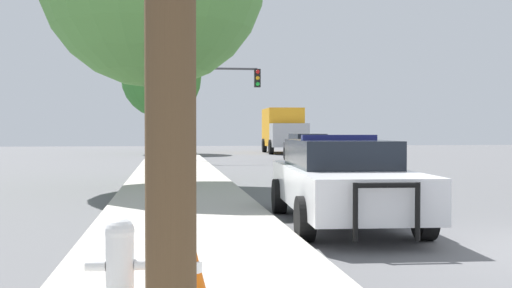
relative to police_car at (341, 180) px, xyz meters
name	(u,v)px	position (x,y,z in m)	size (l,w,h in m)	color
sidewalk_left	(194,259)	(-2.61, -2.90, -0.70)	(3.00, 110.00, 0.13)	#ADA89E
police_car	(341,180)	(0.00, 0.00, 0.00)	(2.21, 5.29, 1.52)	white
fire_hydrant	(120,261)	(-3.31, -5.24, -0.22)	(0.55, 0.24, 0.77)	white
traffic_light	(217,92)	(-0.54, 20.82, 2.66)	(3.82, 0.35, 4.62)	#424247
car_background_oncoming	(308,147)	(4.16, 21.42, -0.02)	(1.96, 4.70, 1.39)	black
box_truck	(284,129)	(4.93, 32.71, 0.88)	(2.80, 6.72, 3.06)	#B7B7BC
tree_sidewalk_far	(161,78)	(-3.35, 32.69, 4.29)	(5.31, 5.31, 7.58)	brown
traffic_cone	(191,270)	(-2.73, -5.30, -0.30)	(0.33, 0.33, 0.65)	orange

